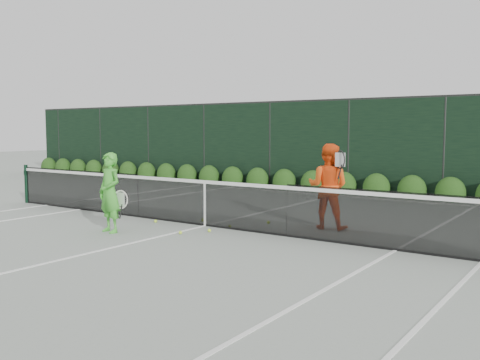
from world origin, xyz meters
The scene contains 8 objects.
ground centered at (0.00, 0.00, 0.00)m, with size 80.00×80.00×0.00m, color gray.
tennis_net centered at (-0.02, 0.00, 0.53)m, with size 12.90×0.10×1.07m.
player_woman centered at (-1.12, -1.63, 0.80)m, with size 0.66×0.47×1.60m.
player_man centered at (2.27, 1.22, 0.88)m, with size 0.97×0.80×1.76m.
court_lines centered at (0.00, 0.00, 0.01)m, with size 11.03×23.83×0.01m.
windscreen_fence centered at (0.00, -2.71, 1.51)m, with size 32.00×21.07×3.06m.
hedge_row centered at (0.00, 7.15, 0.23)m, with size 31.66×0.65×0.94m.
tennis_balls centered at (0.11, -0.04, 0.03)m, with size 2.19×2.06×0.07m.
Camera 1 is at (7.03, -8.81, 2.04)m, focal length 40.00 mm.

